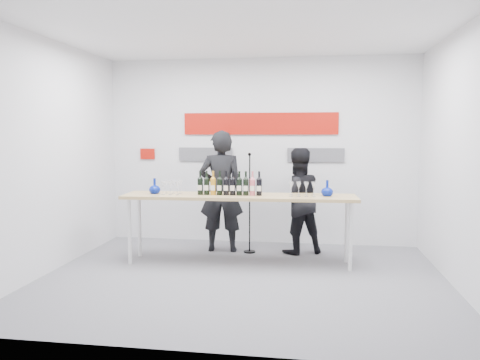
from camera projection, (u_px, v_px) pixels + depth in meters
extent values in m
plane|color=slate|center=(242.00, 278.00, 5.79)|extent=(5.00, 5.00, 0.00)
cube|color=silver|center=(260.00, 151.00, 7.61)|extent=(5.00, 0.04, 3.00)
cube|color=#AD1107|center=(260.00, 124.00, 7.54)|extent=(2.50, 0.02, 0.35)
cube|color=#59595E|center=(206.00, 154.00, 7.72)|extent=(0.90, 0.02, 0.22)
cube|color=#59595E|center=(316.00, 155.00, 7.46)|extent=(0.90, 0.02, 0.22)
cube|color=#AD1107|center=(148.00, 154.00, 7.87)|extent=(0.25, 0.02, 0.18)
cube|color=tan|center=(239.00, 197.00, 6.39)|extent=(3.20, 0.76, 0.04)
cylinder|color=silver|center=(129.00, 232.00, 6.39)|extent=(0.05, 0.05, 0.91)
cylinder|color=silver|center=(351.00, 237.00, 6.06)|extent=(0.05, 0.05, 0.91)
cylinder|color=silver|center=(139.00, 226.00, 6.81)|extent=(0.05, 0.05, 0.91)
cylinder|color=silver|center=(347.00, 230.00, 6.48)|extent=(0.05, 0.05, 0.91)
imported|color=black|center=(221.00, 191.00, 7.09)|extent=(0.71, 0.50, 1.84)
imported|color=black|center=(297.00, 201.00, 6.97)|extent=(0.94, 0.86, 1.58)
cylinder|color=black|center=(250.00, 252.00, 7.07)|extent=(0.18, 0.18, 0.02)
cylinder|color=black|center=(250.00, 204.00, 7.00)|extent=(0.02, 0.02, 1.47)
sphere|color=black|center=(249.00, 154.00, 6.90)|extent=(0.05, 0.05, 0.05)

